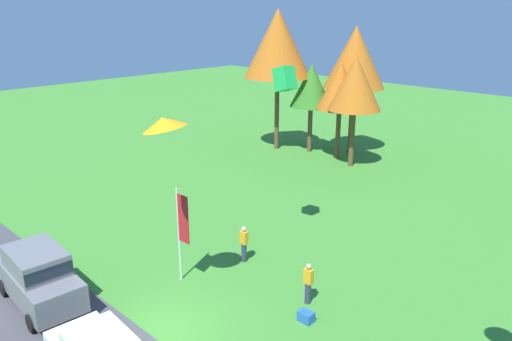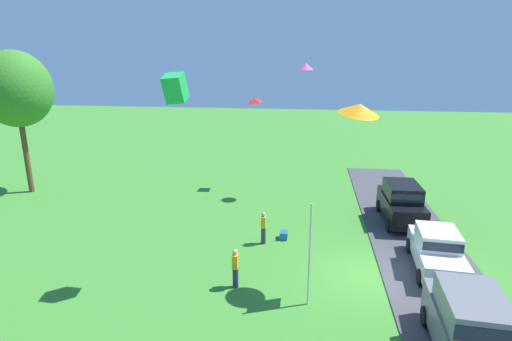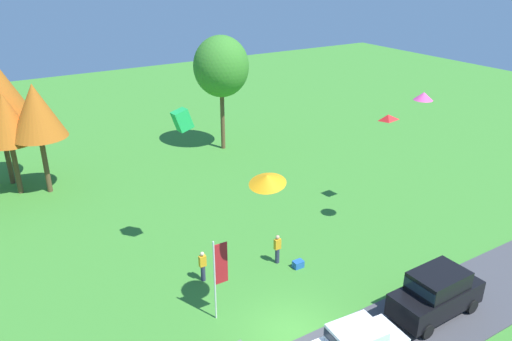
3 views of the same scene
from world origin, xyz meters
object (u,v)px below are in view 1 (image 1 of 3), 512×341
Objects in this scene: tree_lone_near at (311,86)px; flag_banner at (182,225)px; person_watching_sky at (308,283)px; person_on_lawn at (244,244)px; kite_delta_over_trees at (163,123)px; tree_center_back at (355,84)px; kite_box_high_left at (285,79)px; tree_left_of_center at (355,58)px; cooler_box at (306,317)px; tree_far_left at (278,44)px; car_suv_far_end at (38,275)px; tree_far_right at (340,86)px.

tree_lone_near is 1.68× the size of flag_banner.
person_watching_sky is 0.25× the size of tree_lone_near.
person_on_lawn is 3.49m from flag_banner.
kite_delta_over_trees reaches higher than person_watching_sky.
person_on_lawn is at bearing 79.14° from flag_banner.
kite_box_high_left reaches higher than tree_center_back.
person_watching_sky is 1.12× the size of kite_delta_over_trees.
tree_lone_near is (-13.31, 17.07, 4.34)m from person_watching_sky.
tree_left_of_center is 2.36× the size of flag_banner.
person_watching_sky is 3.05× the size of cooler_box.
tree_far_left is 17.60m from kite_box_high_left.
car_suv_far_end is 27.22m from tree_left_of_center.
flag_banner is 7.35× the size of cooler_box.
flag_banner is 4.11× the size of kite_box_high_left.
person_watching_sky is 0.42× the size of flag_banner.
person_watching_sky is 23.58m from tree_far_left.
tree_far_right is (-10.59, 17.00, 4.61)m from person_watching_sky.
person_on_lawn is 0.42× the size of flag_banner.
tree_far_right is 1.76× the size of flag_banner.
tree_far_left is 23.45m from kite_delta_over_trees.
person_watching_sky is 4.23m from person_on_lawn.
tree_far_right is 21.88m from cooler_box.
tree_lone_near reaches higher than person_on_lawn.
tree_center_back reaches higher than tree_lone_near.
tree_far_right is (2.72, -0.07, 0.26)m from tree_lone_near.
tree_far_left is 1.40× the size of tree_center_back.
tree_lone_near is at bearing 123.67° from kite_box_high_left.
car_suv_far_end is at bearing -142.34° from cooler_box.
kite_delta_over_trees is (7.54, -23.04, -0.07)m from tree_left_of_center.
tree_far_left reaches higher than person_on_lawn.
tree_far_right reaches higher than person_watching_sky.
person_on_lawn is at bearing 67.95° from car_suv_far_end.
person_watching_sky is at bearing 25.98° from flag_banner.
kite_box_high_left is at bearing 94.81° from kite_delta_over_trees.
cooler_box is at bearing 13.67° from flag_banner.
tree_lone_near is 0.71× the size of tree_left_of_center.
tree_left_of_center is at bearing 113.29° from kite_box_high_left.
tree_center_back is 5.14× the size of kite_delta_over_trees.
tree_left_of_center reaches higher than person_on_lawn.
tree_far_left is at bearing -167.79° from tree_far_right.
kite_delta_over_trees is (4.08, 3.26, 6.01)m from car_suv_far_end.
flag_banner is at bearing 131.64° from kite_delta_over_trees.
person_watching_sky is at bearing -52.06° from tree_lone_near.
person_watching_sky is 0.24× the size of tree_far_right.
cooler_box is 8.68m from kite_delta_over_trees.
car_suv_far_end is at bearing -141.32° from kite_delta_over_trees.
tree_far_right is at bearing 106.81° from flag_banner.
kite_delta_over_trees is (0.89, -4.61, 6.43)m from person_on_lawn.
tree_center_back is at bearing 105.26° from kite_delta_over_trees.
flag_banner is at bearing -100.86° from person_on_lawn.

